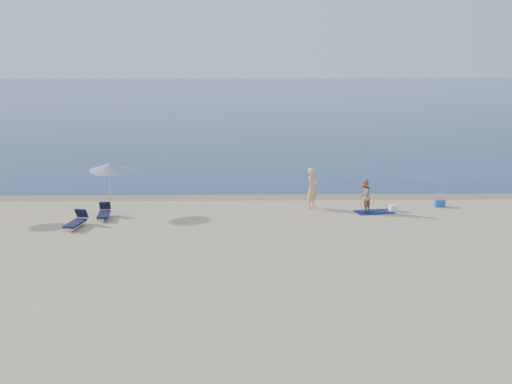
% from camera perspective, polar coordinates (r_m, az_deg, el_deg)
% --- Properties ---
extents(sea, '(240.00, 160.00, 0.01)m').
position_cam_1_polar(sea, '(113.13, -0.22, 8.56)').
color(sea, '#0C294D').
rests_on(sea, ground).
extents(wet_sand_strip, '(240.00, 1.60, 0.00)m').
position_cam_1_polar(wet_sand_strip, '(33.13, 1.82, -0.43)').
color(wet_sand_strip, '#847254').
rests_on(wet_sand_strip, ground).
extents(person_left, '(0.77, 0.85, 1.95)m').
position_cam_1_polar(person_left, '(30.63, 5.04, 0.34)').
color(person_left, '#E3A980').
rests_on(person_left, ground).
extents(person_right, '(0.91, 0.95, 1.55)m').
position_cam_1_polar(person_right, '(30.27, 9.59, -0.32)').
color(person_right, tan).
rests_on(person_right, ground).
extents(beach_towel, '(1.88, 1.25, 0.03)m').
position_cam_1_polar(beach_towel, '(30.45, 10.48, -1.75)').
color(beach_towel, '#0E1348').
rests_on(beach_towel, ground).
extents(white_bag, '(0.42, 0.38, 0.31)m').
position_cam_1_polar(white_bag, '(30.77, 12.11, -1.40)').
color(white_bag, white).
rests_on(white_bag, ground).
extents(blue_cooler, '(0.49, 0.36, 0.34)m').
position_cam_1_polar(blue_cooler, '(32.25, 16.00, -0.95)').
color(blue_cooler, '#2152B4').
rests_on(blue_cooler, ground).
extents(umbrella_near, '(2.25, 2.27, 2.44)m').
position_cam_1_polar(umbrella_near, '(30.34, -12.87, 2.18)').
color(umbrella_near, silver).
rests_on(umbrella_near, ground).
extents(lounger_left, '(0.66, 1.54, 0.66)m').
position_cam_1_polar(lounger_left, '(29.61, -13.37, -1.83)').
color(lounger_left, black).
rests_on(lounger_left, ground).
extents(lounger_right, '(0.75, 1.64, 0.70)m').
position_cam_1_polar(lounger_right, '(28.38, -15.68, -2.54)').
color(lounger_right, '#15163A').
rests_on(lounger_right, ground).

